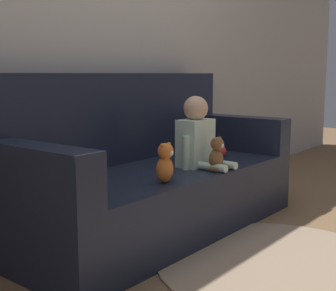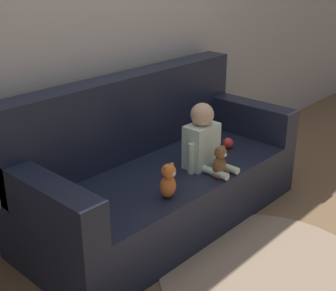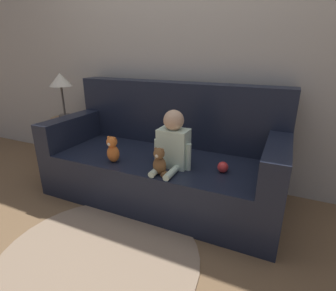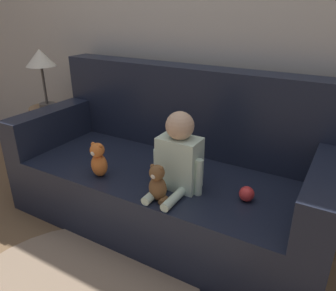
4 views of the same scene
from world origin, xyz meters
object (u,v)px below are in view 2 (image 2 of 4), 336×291
person_baby (203,140)px  couch (156,173)px  teddy_bear_brown (220,162)px  plush_toy_side (168,181)px  toy_ball (228,143)px

person_baby → couch: bearing=127.2°
teddy_bear_brown → plush_toy_side: (-0.42, 0.04, 0.01)m
couch → toy_ball: bearing=-18.5°
person_baby → toy_ball: size_ratio=5.48×
person_baby → teddy_bear_brown: 0.19m
person_baby → plush_toy_side: bearing=-165.3°
teddy_bear_brown → person_baby: bearing=79.3°
person_baby → toy_ball: person_baby is taller
couch → person_baby: (0.18, -0.24, 0.24)m
plush_toy_side → toy_ball: (0.80, 0.17, -0.06)m
person_baby → plush_toy_side: size_ratio=2.05×
couch → person_baby: 0.38m
couch → teddy_bear_brown: 0.45m
couch → person_baby: size_ratio=4.55×
teddy_bear_brown → plush_toy_side: bearing=174.1°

